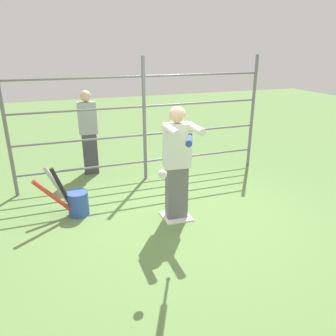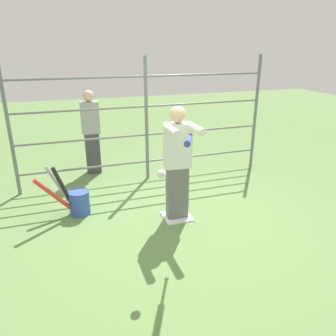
% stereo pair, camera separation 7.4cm
% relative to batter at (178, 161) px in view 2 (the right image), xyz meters
% --- Properties ---
extents(ground_plane, '(24.00, 24.00, 0.00)m').
position_rel_batter_xyz_m(ground_plane, '(0.00, -0.02, -0.88)').
color(ground_plane, '#608447').
extents(home_plate, '(0.40, 0.40, 0.02)m').
position_rel_batter_xyz_m(home_plate, '(0.00, -0.02, -0.87)').
color(home_plate, white).
rests_on(home_plate, ground).
extents(fence_backstop, '(4.55, 0.06, 2.21)m').
position_rel_batter_xyz_m(fence_backstop, '(0.00, -1.62, 0.22)').
color(fence_backstop, slate).
rests_on(fence_backstop, ground).
extents(batter, '(0.42, 0.56, 1.63)m').
position_rel_batter_xyz_m(batter, '(0.00, 0.00, 0.00)').
color(batter, slate).
rests_on(batter, ground).
extents(baseball_bat_swinging, '(0.41, 0.82, 0.19)m').
position_rel_batter_xyz_m(baseball_bat_swinging, '(0.22, 0.89, 0.55)').
color(baseball_bat_swinging, black).
extents(softball_in_flight, '(0.10, 0.10, 0.10)m').
position_rel_batter_xyz_m(softball_in_flight, '(0.54, 0.95, 0.23)').
color(softball_in_flight, white).
extents(bat_bucket, '(0.74, 0.46, 0.78)m').
position_rel_batter_xyz_m(bat_bucket, '(1.38, -0.58, -0.65)').
color(bat_bucket, '#3351B2').
rests_on(bat_bucket, ground).
extents(bystander_behind_fence, '(0.33, 0.21, 1.60)m').
position_rel_batter_xyz_m(bystander_behind_fence, '(0.93, -2.24, -0.04)').
color(bystander_behind_fence, '#3F3F47').
rests_on(bystander_behind_fence, ground).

